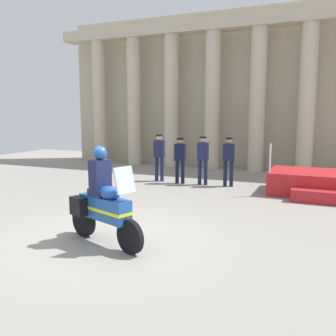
{
  "coord_description": "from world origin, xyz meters",
  "views": [
    {
      "loc": [
        4.03,
        -6.21,
        2.52
      ],
      "look_at": [
        0.16,
        2.84,
        1.05
      ],
      "focal_mm": 39.48,
      "sensor_mm": 36.0,
      "label": 1
    }
  ],
  "objects": [
    {
      "name": "ground_plane",
      "position": [
        0.0,
        0.0,
        0.0
      ],
      "size": [
        28.0,
        28.0,
        0.0
      ],
      "primitive_type": "plane",
      "color": "gray"
    },
    {
      "name": "officer_in_row_1",
      "position": [
        -0.72,
        6.0,
        0.97
      ],
      "size": [
        0.4,
        0.25,
        1.64
      ],
      "rotation": [
        0.0,
        0.0,
        3.23
      ],
      "color": "black",
      "rests_on": "ground_plane"
    },
    {
      "name": "motorcycle_with_rider",
      "position": [
        0.16,
        -0.36,
        0.79
      ],
      "size": [
        2.0,
        0.99,
        1.9
      ],
      "rotation": [
        0.0,
        0.0,
        -0.35
      ],
      "color": "black",
      "rests_on": "ground_plane"
    },
    {
      "name": "officer_in_row_3",
      "position": [
        1.01,
        6.14,
        1.0
      ],
      "size": [
        0.4,
        0.25,
        1.7
      ],
      "rotation": [
        0.0,
        0.0,
        3.23
      ],
      "color": "#141938",
      "rests_on": "ground_plane"
    },
    {
      "name": "reviewing_stand",
      "position": [
        4.12,
        5.95,
        0.34
      ],
      "size": [
        3.34,
        2.43,
        1.61
      ],
      "color": "#B21E23",
      "rests_on": "ground_plane"
    },
    {
      "name": "officer_in_row_0",
      "position": [
        -1.6,
        6.13,
        1.03
      ],
      "size": [
        0.4,
        0.25,
        1.73
      ],
      "rotation": [
        0.0,
        0.0,
        3.23
      ],
      "color": "#191E42",
      "rests_on": "ground_plane"
    },
    {
      "name": "colonnade_backdrop",
      "position": [
        -0.73,
        10.51,
        3.7
      ],
      "size": [
        15.49,
        1.52,
        7.11
      ],
      "color": "#B6AB91",
      "rests_on": "ground_plane"
    },
    {
      "name": "officer_in_row_2",
      "position": [
        0.11,
        6.08,
        1.01
      ],
      "size": [
        0.4,
        0.25,
        1.71
      ],
      "rotation": [
        0.0,
        0.0,
        3.23
      ],
      "color": "#191E42",
      "rests_on": "ground_plane"
    }
  ]
}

